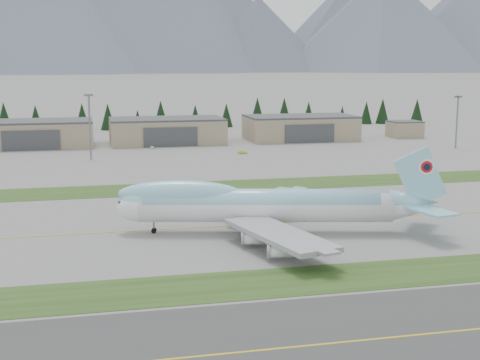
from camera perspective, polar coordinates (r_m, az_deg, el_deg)
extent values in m
plane|color=slate|center=(147.88, 6.43, -3.50)|extent=(7000.00, 7000.00, 0.00)
cube|color=#284518|center=(114.05, 12.77, -7.81)|extent=(400.00, 14.00, 0.08)
cube|color=#284518|center=(189.99, 1.97, -0.41)|extent=(400.00, 18.00, 0.08)
cube|color=#343434|center=(94.33, 19.18, -11.99)|extent=(400.00, 32.00, 0.04)
cube|color=gold|center=(147.88, 6.43, -3.50)|extent=(400.00, 0.40, 0.02)
cube|color=gold|center=(94.33, 19.18, -11.99)|extent=(400.00, 0.40, 0.02)
cylinder|color=white|center=(135.87, 2.21, -2.36)|extent=(51.29, 17.28, 5.95)
cylinder|color=#93D8F1|center=(135.61, 1.83, -1.91)|extent=(47.62, 16.01, 5.49)
ellipsoid|color=white|center=(137.33, -8.54, -2.33)|extent=(10.61, 7.93, 5.95)
ellipsoid|color=#93D8F1|center=(137.10, -8.55, -1.88)|extent=(8.89, 6.70, 5.04)
ellipsoid|color=#93D8F1|center=(135.76, -5.13, -1.18)|extent=(25.75, 10.58, 5.49)
cube|color=#0C1433|center=(137.60, -9.88, -1.84)|extent=(2.45, 2.76, 1.19)
cone|color=white|center=(140.27, 14.65, -2.29)|extent=(12.01, 8.14, 5.83)
cone|color=#93D8F1|center=(140.04, 14.67, -1.85)|extent=(11.00, 7.43, 5.31)
cube|color=#93D8F1|center=(139.34, 15.13, 0.22)|extent=(10.93, 3.02, 12.63)
cylinder|color=white|center=(139.63, 15.57, 1.13)|extent=(3.25, 0.92, 3.30)
cylinder|color=red|center=(139.72, 15.56, 1.14)|extent=(2.36, 0.71, 2.38)
cylinder|color=#0C1433|center=(139.81, 15.55, 1.14)|extent=(1.38, 0.49, 1.37)
cube|color=#93D8F1|center=(145.82, 14.82, -1.61)|extent=(10.52, 11.32, 0.42)
cube|color=#93D8F1|center=(135.46, 15.99, -2.55)|extent=(7.47, 10.99, 0.42)
cube|color=#989BA0|center=(151.04, 2.70, -1.74)|extent=(24.56, 26.44, 0.92)
cube|color=#989BA0|center=(121.67, 3.33, -4.64)|extent=(15.53, 28.78, 0.92)
cylinder|color=white|center=(147.70, 1.12, -2.69)|extent=(5.15, 3.30, 2.29)
cylinder|color=white|center=(156.16, 2.71, -2.00)|extent=(5.15, 3.30, 2.29)
cylinder|color=white|center=(125.49, 1.30, -4.99)|extent=(5.15, 3.30, 2.29)
cylinder|color=white|center=(117.48, 3.59, -6.06)|extent=(5.15, 3.30, 2.29)
cylinder|color=slate|center=(137.91, -7.37, -4.05)|extent=(0.48, 0.48, 2.20)
cylinder|color=slate|center=(139.43, 1.60, -3.77)|extent=(0.61, 0.61, 2.38)
cylinder|color=slate|center=(134.11, 1.66, -4.33)|extent=(0.61, 0.61, 2.38)
cylinder|color=slate|center=(139.63, 3.48, -3.76)|extent=(0.61, 0.61, 2.38)
cylinder|color=slate|center=(134.31, 3.61, -4.32)|extent=(0.61, 0.61, 2.38)
cylinder|color=black|center=(137.70, -7.38, -4.32)|extent=(1.05, 0.54, 1.01)
cylinder|color=black|center=(138.40, -7.34, -4.25)|extent=(1.05, 0.54, 1.01)
cylinder|color=black|center=(139.59, 1.60, -4.02)|extent=(1.17, 0.69, 1.10)
cylinder|color=black|center=(134.27, 1.66, -4.59)|extent=(1.17, 0.69, 1.10)
cylinder|color=black|center=(139.78, 3.48, -4.02)|extent=(1.17, 0.69, 1.10)
cylinder|color=black|center=(134.47, 3.61, -4.59)|extent=(1.17, 0.69, 1.10)
cube|color=gray|center=(287.97, -17.22, 3.73)|extent=(48.00, 26.00, 10.00)
cube|color=#3C3E41|center=(287.47, -17.27, 4.80)|extent=(48.00, 26.00, 0.80)
cube|color=#3C3E41|center=(274.89, -17.40, 3.23)|extent=(22.08, 0.60, 8.00)
cube|color=gray|center=(288.99, -6.26, 4.14)|extent=(48.00, 26.00, 10.00)
cube|color=#3C3E41|center=(288.49, -6.28, 5.21)|extent=(48.00, 26.00, 0.80)
cube|color=#3C3E41|center=(275.96, -5.93, 3.66)|extent=(22.08, 0.60, 8.00)
cube|color=gray|center=(301.76, 5.16, 4.41)|extent=(48.00, 26.00, 10.00)
cube|color=#3C3E41|center=(301.28, 5.18, 5.43)|extent=(48.00, 26.00, 0.80)
cube|color=#3C3E41|center=(289.31, 5.97, 3.95)|extent=(22.08, 0.60, 8.00)
cube|color=gray|center=(319.06, 13.87, 4.19)|extent=(14.00, 12.00, 7.00)
cube|color=#3C3E41|center=(318.71, 13.90, 4.87)|extent=(14.00, 12.00, 0.60)
cylinder|color=slate|center=(244.32, -12.69, 4.35)|extent=(0.70, 0.70, 22.49)
cube|color=slate|center=(243.49, -12.80, 7.08)|extent=(3.20, 3.20, 0.80)
cylinder|color=slate|center=(283.56, 18.02, 4.65)|extent=(0.70, 0.70, 20.35)
cube|color=slate|center=(282.85, 18.14, 6.78)|extent=(3.20, 3.20, 0.80)
imported|color=white|center=(271.27, -7.49, 2.67)|extent=(1.70, 3.30, 1.07)
imported|color=gold|center=(254.21, 0.21, 2.26)|extent=(3.85, 2.70, 1.20)
imported|color=#AFB0B4|center=(293.23, 5.96, 3.25)|extent=(2.41, 4.12, 1.12)
cone|color=black|center=(347.56, -19.49, 5.05)|extent=(8.50, 8.50, 15.18)
cone|color=black|center=(350.60, -17.04, 5.07)|extent=(7.48, 7.48, 13.36)
cone|color=black|center=(350.35, -13.32, 5.28)|extent=(7.79, 7.79, 13.92)
cone|color=black|center=(349.59, -11.21, 5.32)|extent=(7.61, 7.61, 13.59)
cone|color=black|center=(347.30, -8.73, 5.10)|extent=(5.76, 5.76, 10.28)
cone|color=black|center=(350.55, -6.78, 5.55)|extent=(8.27, 8.27, 14.78)
cone|color=black|center=(352.88, -3.84, 5.44)|extent=(6.94, 6.94, 12.39)
cone|color=black|center=(359.51, -1.17, 5.57)|extent=(7.10, 7.10, 12.69)
cone|color=black|center=(362.66, 1.49, 5.84)|extent=(8.78, 8.78, 15.67)
cone|color=black|center=(366.68, 3.79, 5.85)|extent=(8.65, 8.65, 15.45)
cone|color=black|center=(371.07, 5.87, 5.69)|extent=(7.36, 7.36, 13.13)
cone|color=black|center=(371.05, 8.71, 5.45)|extent=(6.04, 6.04, 10.79)
cone|color=black|center=(383.91, 10.72, 5.69)|extent=(7.14, 7.14, 12.75)
cone|color=black|center=(386.98, 12.07, 5.79)|extent=(8.03, 8.03, 14.33)
cone|color=black|center=(390.95, 14.86, 5.70)|extent=(7.89, 7.89, 14.08)
cone|color=#4A5663|center=(2347.78, -17.05, 14.16)|extent=(1030.27, 1030.27, 439.52)
cone|color=#4A5663|center=(2412.47, 1.56, 12.34)|extent=(523.63, 523.63, 261.19)
cone|color=silver|center=(2416.86, 1.57, 14.20)|extent=(198.98, 198.98, 104.48)
cone|color=#4A5663|center=(2520.17, 12.08, 13.19)|extent=(832.11, 832.11, 363.31)
cone|color=#4A5663|center=(3046.01, -16.13, 13.45)|extent=(940.04, 940.04, 470.02)
cone|color=#4A5663|center=(3092.27, -2.68, 14.08)|extent=(1006.39, 1006.39, 503.20)
cone|color=#4A5663|center=(3288.00, 9.76, 13.36)|extent=(927.26, 927.26, 463.63)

